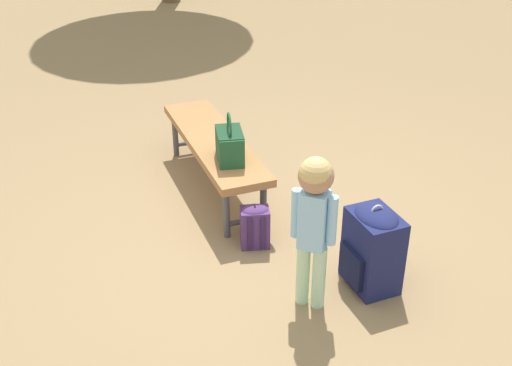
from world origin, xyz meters
The scene contains 6 objects.
ground_plane centered at (0.00, 0.00, 0.00)m, with size 40.00×40.00×0.00m, color #8C704C.
park_bench centered at (-0.88, 0.13, 0.39)m, with size 1.64×0.64×0.45m.
handbag centered at (-0.49, 0.07, 0.58)m, with size 0.36×0.28×0.37m.
child_standing centered at (0.70, -0.02, 0.68)m, with size 0.23×0.20×1.01m.
backpack_large centered at (0.73, 0.42, 0.30)m, with size 0.39×0.35×0.60m.
backpack_small centered at (-0.02, 0.00, 0.17)m, with size 0.22×0.24×0.34m.
Camera 1 is at (3.18, -1.85, 2.58)m, focal length 44.53 mm.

